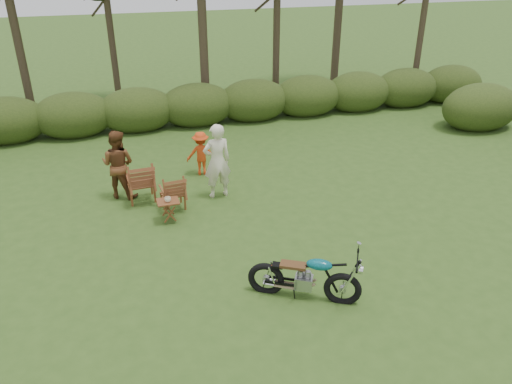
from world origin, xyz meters
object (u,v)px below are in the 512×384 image
object	(u,v)px
lawn_chair_left	(143,200)
side_table	(169,211)
cup	(168,200)
adult_b	(122,196)
motorcycle	(303,296)
lawn_chair_right	(174,208)
adult_a	(218,196)
child	(202,174)

from	to	relation	value
lawn_chair_left	side_table	world-z (taller)	side_table
cup	adult_b	world-z (taller)	adult_b
motorcycle	cup	size ratio (longest dim) A/B	13.73
lawn_chair_right	adult_a	xyz separation A→B (m)	(1.15, 0.31, 0.00)
motorcycle	child	world-z (taller)	child
lawn_chair_left	child	xyz separation A→B (m)	(1.67, 1.10, 0.00)
motorcycle	lawn_chair_right	bearing A→B (deg)	142.85
adult_a	adult_b	world-z (taller)	adult_a
side_table	cup	xyz separation A→B (m)	(-0.00, -0.05, 0.31)
lawn_chair_left	cup	distance (m)	1.46
lawn_chair_left	side_table	bearing A→B (deg)	108.21
adult_a	adult_b	xyz separation A→B (m)	(-2.28, 0.65, 0.00)
cup	adult_a	size ratio (longest dim) A/B	0.07
adult_a	cup	bearing A→B (deg)	29.93
lawn_chair_left	adult_b	distance (m)	0.59
child	motorcycle	bearing A→B (deg)	103.33
lawn_chair_left	side_table	xyz separation A→B (m)	(0.50, -1.21, 0.26)
side_table	motorcycle	bearing A→B (deg)	-59.86
cup	adult_b	distance (m)	1.96
child	adult_a	bearing A→B (deg)	101.69
lawn_chair_right	adult_b	xyz separation A→B (m)	(-1.14, 0.96, 0.00)
adult_b	adult_a	bearing A→B (deg)	-167.20
lawn_chair_left	child	world-z (taller)	child
lawn_chair_right	side_table	world-z (taller)	side_table
lawn_chair_right	adult_b	size ratio (longest dim) A/B	0.51
motorcycle	lawn_chair_right	size ratio (longest dim) A/B	2.19
lawn_chair_right	child	size ratio (longest dim) A/B	0.72
motorcycle	lawn_chair_right	distance (m)	4.30
adult_b	child	bearing A→B (deg)	-132.09
lawn_chair_right	adult_a	bearing A→B (deg)	-171.42
lawn_chair_right	child	world-z (taller)	child
lawn_chair_right	motorcycle	bearing A→B (deg)	107.49
side_table	adult_b	size ratio (longest dim) A/B	0.30
lawn_chair_right	adult_a	size ratio (longest dim) A/B	0.46
motorcycle	adult_a	world-z (taller)	adult_a
motorcycle	adult_a	bearing A→B (deg)	126.97
cup	child	world-z (taller)	cup
motorcycle	side_table	distance (m)	3.85
lawn_chair_left	side_table	size ratio (longest dim) A/B	1.97
adult_a	child	size ratio (longest dim) A/B	1.56
side_table	cup	world-z (taller)	cup
motorcycle	child	xyz separation A→B (m)	(-0.76, 5.63, 0.00)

